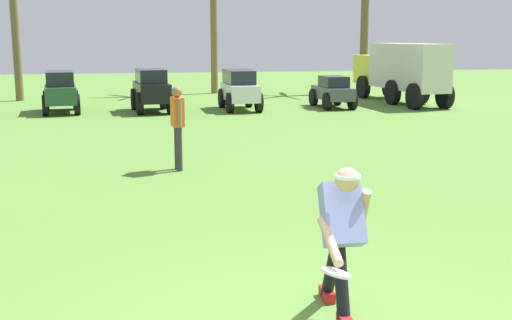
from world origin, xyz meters
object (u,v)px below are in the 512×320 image
teammate_near_sideline (178,120)px  palm_tree_far_right (365,7)px  parked_car_slot_b (60,90)px  palm_tree_right_of_centre (213,6)px  frisbee_in_flight (336,273)px  frisbee_thrower (341,233)px  parked_car_slot_e (333,91)px  box_truck (401,70)px  palm_tree_left_of_centre (14,8)px  parked_car_slot_d (239,88)px  parked_car_slot_c (151,89)px

teammate_near_sideline → palm_tree_far_right: bearing=59.5°
parked_car_slot_b → palm_tree_right_of_centre: (5.80, 6.25, 2.99)m
palm_tree_right_of_centre → teammate_near_sideline: bearing=-99.1°
teammate_near_sideline → palm_tree_far_right: 18.25m
parked_car_slot_b → frisbee_in_flight: bearing=-77.1°
frisbee_thrower → parked_car_slot_b: bearing=104.1°
parked_car_slot_e → box_truck: box_truck is taller
palm_tree_left_of_centre → parked_car_slot_d: bearing=-30.6°
parked_car_slot_b → palm_tree_far_right: 13.87m
parked_car_slot_c → palm_tree_far_right: (9.42, 5.91, 2.99)m
frisbee_thrower → box_truck: box_truck is taller
parked_car_slot_b → palm_tree_far_right: (12.35, 5.56, 3.01)m
parked_car_slot_d → parked_car_slot_e: parked_car_slot_d is taller
frisbee_thrower → palm_tree_far_right: bearing=69.8°
parked_car_slot_c → box_truck: bearing=7.9°
frisbee_in_flight → teammate_near_sideline: 7.30m
parked_car_slot_d → palm_tree_right_of_centre: (-0.08, 6.54, 2.99)m
teammate_near_sideline → palm_tree_left_of_centre: (-5.21, 14.35, 2.58)m
frisbee_in_flight → teammate_near_sideline: size_ratio=0.18×
box_truck → palm_tree_left_of_centre: bearing=166.3°
palm_tree_left_of_centre → palm_tree_right_of_centre: 8.04m
frisbee_thrower → parked_car_slot_c: bearing=94.4°
parked_car_slot_b → parked_car_slot_e: size_ratio=1.12×
parked_car_slot_e → palm_tree_left_of_centre: palm_tree_left_of_centre is taller
box_truck → frisbee_thrower: bearing=-114.4°
parked_car_slot_d → palm_tree_far_right: palm_tree_far_right is taller
frisbee_thrower → palm_tree_right_of_centre: bearing=86.0°
parked_car_slot_c → parked_car_slot_d: size_ratio=1.01×
parked_car_slot_d → box_truck: bearing=11.0°
parked_car_slot_d → palm_tree_far_right: bearing=42.2°
parked_car_slot_b → box_truck: size_ratio=0.42×
frisbee_thrower → parked_car_slot_d: frisbee_thrower is taller
frisbee_in_flight → parked_car_slot_d: (1.91, 16.93, 0.08)m
box_truck → palm_tree_far_right: size_ratio=0.92×
frisbee_in_flight → palm_tree_left_of_centre: 22.60m
palm_tree_right_of_centre → parked_car_slot_e: bearing=-62.4°
frisbee_thrower → frisbee_in_flight: frisbee_thrower is taller
palm_tree_left_of_centre → palm_tree_far_right: 14.42m
frisbee_thrower → parked_car_slot_e: 17.20m
parked_car_slot_c → palm_tree_right_of_centre: palm_tree_right_of_centre is taller
palm_tree_left_of_centre → palm_tree_far_right: palm_tree_far_right is taller
frisbee_thrower → box_truck: 19.33m
parked_car_slot_d → frisbee_in_flight: bearing=-96.4°
parked_car_slot_c → palm_tree_right_of_centre: size_ratio=0.40×
teammate_near_sideline → parked_car_slot_b: teammate_near_sideline is taller
parked_car_slot_b → palm_tree_left_of_centre: size_ratio=0.45×
teammate_near_sideline → box_truck: 14.11m
teammate_near_sideline → parked_car_slot_e: 11.45m
teammate_near_sideline → parked_car_slot_c: size_ratio=0.64×
frisbee_thrower → parked_car_slot_c: size_ratio=0.57×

